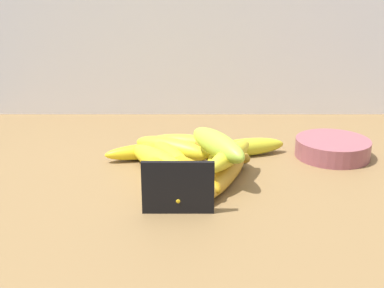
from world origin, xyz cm
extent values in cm
cube|color=brown|center=(0.00, 0.00, 1.50)|extent=(110.00, 76.00, 3.00)
cube|color=black|center=(-5.23, -17.75, 7.20)|extent=(11.00, 0.80, 8.40)
cube|color=olive|center=(-5.23, -16.95, 3.30)|extent=(9.90, 1.20, 0.60)
cylinder|color=#8C4A56|center=(24.88, 6.89, 4.80)|extent=(14.64, 14.64, 3.60)
ellipsoid|color=gold|center=(7.72, 7.48, 4.77)|extent=(16.48, 7.69, 3.53)
ellipsoid|color=yellow|center=(-7.44, 2.31, 4.93)|extent=(11.03, 16.37, 3.85)
ellipsoid|color=yellow|center=(-7.12, 5.85, 5.09)|extent=(16.57, 12.11, 4.18)
ellipsoid|color=yellow|center=(-8.72, -2.05, 5.09)|extent=(14.83, 18.57, 4.18)
ellipsoid|color=olive|center=(1.55, 5.10, 5.10)|extent=(14.93, 14.29, 4.19)
ellipsoid|color=gold|center=(-7.80, -9.44, 5.12)|extent=(9.59, 18.90, 4.24)
ellipsoid|color=yellow|center=(1.60, -3.50, 5.11)|extent=(5.91, 17.19, 4.23)
ellipsoid|color=yellow|center=(-11.17, 5.81, 4.60)|extent=(18.40, 8.35, 3.21)
ellipsoid|color=#BC8C29|center=(2.46, -7.28, 4.78)|extent=(11.29, 20.46, 3.56)
ellipsoid|color=yellow|center=(-4.48, 8.74, 4.98)|extent=(16.28, 7.07, 3.97)
ellipsoid|color=#B98916|center=(-2.68, -7.25, 5.04)|extent=(11.31, 16.40, 4.08)
ellipsoid|color=#98B839|center=(1.37, -4.23, 9.41)|extent=(11.36, 16.72, 4.37)
ellipsoid|color=gold|center=(3.36, -6.49, 8.18)|extent=(10.22, 14.96, 3.22)
camera|label=1|loc=(-3.10, -87.67, 38.44)|focal=47.24mm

